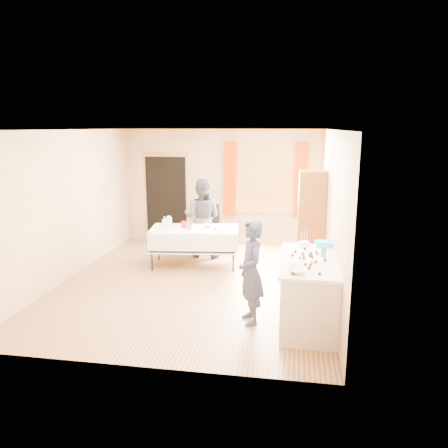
% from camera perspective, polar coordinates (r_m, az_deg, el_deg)
% --- Properties ---
extents(floor, '(4.50, 5.50, 0.02)m').
position_cam_1_polar(floor, '(7.66, -3.86, -7.73)').
color(floor, '#9E7047').
rests_on(floor, ground).
extents(ceiling, '(4.50, 5.50, 0.02)m').
position_cam_1_polar(ceiling, '(7.19, -4.18, 12.27)').
color(ceiling, white).
rests_on(ceiling, floor).
extents(wall_back, '(4.50, 0.02, 2.60)m').
position_cam_1_polar(wall_back, '(9.98, -0.37, 4.84)').
color(wall_back, tan).
rests_on(wall_back, floor).
extents(wall_front, '(4.50, 0.02, 2.60)m').
position_cam_1_polar(wall_front, '(4.74, -11.69, -4.19)').
color(wall_front, tan).
rests_on(wall_front, floor).
extents(wall_left, '(0.02, 5.50, 2.60)m').
position_cam_1_polar(wall_left, '(8.13, -19.73, 2.31)').
color(wall_left, tan).
rests_on(wall_left, floor).
extents(wall_right, '(0.02, 5.50, 2.60)m').
position_cam_1_polar(wall_right, '(7.14, 13.93, 1.35)').
color(wall_right, tan).
rests_on(wall_right, floor).
extents(window_frame, '(1.32, 0.06, 1.52)m').
position_cam_1_polar(window_frame, '(9.80, 5.39, 5.82)').
color(window_frame, olive).
rests_on(window_frame, wall_back).
extents(window_pane, '(1.20, 0.02, 1.40)m').
position_cam_1_polar(window_pane, '(9.78, 5.38, 5.81)').
color(window_pane, white).
rests_on(window_pane, wall_back).
extents(curtain_left, '(0.28, 0.06, 1.65)m').
position_cam_1_polar(curtain_left, '(9.83, 0.81, 5.90)').
color(curtain_left, '#992C01').
rests_on(curtain_left, wall_back).
extents(curtain_right, '(0.28, 0.06, 1.65)m').
position_cam_1_polar(curtain_right, '(9.73, 9.98, 5.63)').
color(curtain_right, '#992C01').
rests_on(curtain_right, wall_back).
extents(doorway, '(0.95, 0.04, 2.00)m').
position_cam_1_polar(doorway, '(10.29, -7.56, 3.28)').
color(doorway, black).
rests_on(doorway, floor).
extents(door_lintel, '(1.05, 0.06, 0.08)m').
position_cam_1_polar(door_lintel, '(10.15, -7.78, 8.94)').
color(door_lintel, olive).
rests_on(door_lintel, wall_back).
extents(cabinet, '(0.50, 0.60, 1.85)m').
position_cam_1_polar(cabinet, '(8.48, 11.32, 0.62)').
color(cabinet, brown).
rests_on(cabinet, floor).
extents(counter, '(0.78, 1.63, 0.91)m').
position_cam_1_polar(counter, '(6.12, 10.92, -8.64)').
color(counter, '#BBAE9E').
rests_on(counter, floor).
extents(party_table, '(1.77, 1.06, 0.75)m').
position_cam_1_polar(party_table, '(8.45, -3.92, -2.55)').
color(party_table, black).
rests_on(party_table, floor).
extents(chair, '(0.48, 0.48, 1.05)m').
position_cam_1_polar(chair, '(9.27, -2.10, -2.00)').
color(chair, black).
rests_on(chair, floor).
extents(girl, '(0.76, 0.70, 1.45)m').
position_cam_1_polar(girl, '(5.95, 3.55, -6.28)').
color(girl, '#22273F').
rests_on(girl, floor).
extents(woman, '(0.94, 0.81, 1.63)m').
position_cam_1_polar(woman, '(8.99, -2.87, 0.81)').
color(woman, black).
rests_on(woman, floor).
extents(soda_can, '(0.09, 0.09, 0.12)m').
position_cam_1_polar(soda_can, '(6.11, 12.89, -3.65)').
color(soda_can, '#0C9852').
rests_on(soda_can, counter).
extents(mixing_bowl, '(0.35, 0.35, 0.06)m').
position_cam_1_polar(mixing_bowl, '(5.40, 9.43, -6.03)').
color(mixing_bowl, white).
rests_on(mixing_bowl, counter).
extents(foam_block, '(0.17, 0.13, 0.08)m').
position_cam_1_polar(foam_block, '(6.56, 10.39, -2.62)').
color(foam_block, white).
rests_on(foam_block, counter).
extents(blue_basket, '(0.31, 0.22, 0.08)m').
position_cam_1_polar(blue_basket, '(6.64, 13.16, -2.56)').
color(blue_basket, '#28A1F3').
rests_on(blue_basket, counter).
extents(pitcher, '(0.12, 0.12, 0.22)m').
position_cam_1_polar(pitcher, '(8.34, -7.19, 0.13)').
color(pitcher, silver).
rests_on(pitcher, party_table).
extents(cup_red, '(0.16, 0.16, 0.12)m').
position_cam_1_polar(cup_red, '(8.42, -5.11, -0.05)').
color(cup_red, red).
rests_on(cup_red, party_table).
extents(cup_rainbow, '(0.18, 0.18, 0.12)m').
position_cam_1_polar(cup_rainbow, '(8.23, -4.58, -0.36)').
color(cup_rainbow, red).
rests_on(cup_rainbow, party_table).
extents(small_bowl, '(0.30, 0.30, 0.06)m').
position_cam_1_polar(small_bowl, '(8.42, -2.07, -0.22)').
color(small_bowl, white).
rests_on(small_bowl, party_table).
extents(pastry_tray, '(0.31, 0.25, 0.02)m').
position_cam_1_polar(pastry_tray, '(8.21, -0.55, -0.69)').
color(pastry_tray, white).
rests_on(pastry_tray, party_table).
extents(bottle, '(0.13, 0.13, 0.19)m').
position_cam_1_polar(bottle, '(8.59, -7.78, 0.36)').
color(bottle, white).
rests_on(bottle, party_table).
extents(cake_balls, '(0.48, 1.16, 0.04)m').
position_cam_1_polar(cake_balls, '(5.91, 10.82, -4.51)').
color(cake_balls, '#3F2314').
rests_on(cake_balls, counter).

